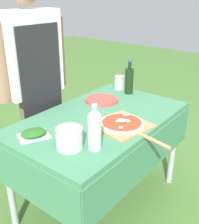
{
  "coord_description": "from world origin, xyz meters",
  "views": [
    {
      "loc": [
        -1.39,
        -1.09,
        1.57
      ],
      "look_at": [
        -0.01,
        0.0,
        0.79
      ],
      "focal_mm": 45.0,
      "sensor_mm": 36.0,
      "label": 1
    }
  ],
  "objects_px": {
    "plate_stack": "(102,100)",
    "sauce_jar": "(119,83)",
    "oil_bottle": "(129,80)",
    "mixing_tub": "(69,138)",
    "pizza_on_peel": "(123,124)",
    "water_bottle": "(95,128)",
    "herb_container": "(34,133)",
    "prep_table": "(100,129)",
    "person_cook": "(33,75)"
  },
  "relations": [
    {
      "from": "plate_stack",
      "to": "oil_bottle",
      "type": "bearing_deg",
      "value": -13.26
    },
    {
      "from": "water_bottle",
      "to": "sauce_jar",
      "type": "height_order",
      "value": "water_bottle"
    },
    {
      "from": "pizza_on_peel",
      "to": "herb_container",
      "type": "xyz_separation_m",
      "value": [
        -0.45,
        0.35,
        0.01
      ]
    },
    {
      "from": "mixing_tub",
      "to": "sauce_jar",
      "type": "relative_size",
      "value": 1.29
    },
    {
      "from": "prep_table",
      "to": "water_bottle",
      "type": "relative_size",
      "value": 4.76
    },
    {
      "from": "oil_bottle",
      "to": "herb_container",
      "type": "bearing_deg",
      "value": 177.93
    },
    {
      "from": "prep_table",
      "to": "person_cook",
      "type": "height_order",
      "value": "person_cook"
    },
    {
      "from": "prep_table",
      "to": "water_bottle",
      "type": "bearing_deg",
      "value": -146.09
    },
    {
      "from": "person_cook",
      "to": "water_bottle",
      "type": "relative_size",
      "value": 6.09
    },
    {
      "from": "pizza_on_peel",
      "to": "water_bottle",
      "type": "distance_m",
      "value": 0.35
    },
    {
      "from": "pizza_on_peel",
      "to": "oil_bottle",
      "type": "xyz_separation_m",
      "value": [
        0.55,
        0.31,
        0.1
      ]
    },
    {
      "from": "oil_bottle",
      "to": "herb_container",
      "type": "distance_m",
      "value": 1.0
    },
    {
      "from": "prep_table",
      "to": "mixing_tub",
      "type": "distance_m",
      "value": 0.47
    },
    {
      "from": "pizza_on_peel",
      "to": "prep_table",
      "type": "bearing_deg",
      "value": 95.22
    },
    {
      "from": "herb_container",
      "to": "water_bottle",
      "type": "bearing_deg",
      "value": -72.62
    },
    {
      "from": "herb_container",
      "to": "mixing_tub",
      "type": "height_order",
      "value": "mixing_tub"
    },
    {
      "from": "prep_table",
      "to": "sauce_jar",
      "type": "bearing_deg",
      "value": 22.28
    },
    {
      "from": "mixing_tub",
      "to": "sauce_jar",
      "type": "height_order",
      "value": "mixing_tub"
    },
    {
      "from": "herb_container",
      "to": "mixing_tub",
      "type": "relative_size",
      "value": 1.46
    },
    {
      "from": "prep_table",
      "to": "sauce_jar",
      "type": "xyz_separation_m",
      "value": [
        0.57,
        0.23,
        0.15
      ]
    },
    {
      "from": "water_bottle",
      "to": "pizza_on_peel",
      "type": "bearing_deg",
      "value": 5.3
    },
    {
      "from": "person_cook",
      "to": "pizza_on_peel",
      "type": "height_order",
      "value": "person_cook"
    },
    {
      "from": "person_cook",
      "to": "pizza_on_peel",
      "type": "xyz_separation_m",
      "value": [
        0.07,
        -0.78,
        -0.21
      ]
    },
    {
      "from": "oil_bottle",
      "to": "mixing_tub",
      "type": "height_order",
      "value": "oil_bottle"
    },
    {
      "from": "pizza_on_peel",
      "to": "water_bottle",
      "type": "relative_size",
      "value": 2.12
    },
    {
      "from": "pizza_on_peel",
      "to": "water_bottle",
      "type": "height_order",
      "value": "water_bottle"
    },
    {
      "from": "water_bottle",
      "to": "sauce_jar",
      "type": "xyz_separation_m",
      "value": [
        0.92,
        0.47,
        -0.08
      ]
    },
    {
      "from": "herb_container",
      "to": "sauce_jar",
      "type": "bearing_deg",
      "value": 5.02
    },
    {
      "from": "oil_bottle",
      "to": "mixing_tub",
      "type": "relative_size",
      "value": 1.9
    },
    {
      "from": "mixing_tub",
      "to": "plate_stack",
      "type": "bearing_deg",
      "value": 23.56
    },
    {
      "from": "prep_table",
      "to": "sauce_jar",
      "type": "height_order",
      "value": "sauce_jar"
    },
    {
      "from": "prep_table",
      "to": "oil_bottle",
      "type": "distance_m",
      "value": 0.58
    },
    {
      "from": "prep_table",
      "to": "plate_stack",
      "type": "relative_size",
      "value": 4.93
    },
    {
      "from": "herb_container",
      "to": "sauce_jar",
      "type": "relative_size",
      "value": 1.88
    },
    {
      "from": "prep_table",
      "to": "plate_stack",
      "type": "height_order",
      "value": "plate_stack"
    },
    {
      "from": "water_bottle",
      "to": "sauce_jar",
      "type": "distance_m",
      "value": 1.04
    },
    {
      "from": "plate_stack",
      "to": "sauce_jar",
      "type": "xyz_separation_m",
      "value": [
        0.33,
        0.06,
        0.04
      ]
    },
    {
      "from": "person_cook",
      "to": "oil_bottle",
      "type": "height_order",
      "value": "person_cook"
    },
    {
      "from": "herb_container",
      "to": "plate_stack",
      "type": "relative_size",
      "value": 0.85
    },
    {
      "from": "pizza_on_peel",
      "to": "sauce_jar",
      "type": "relative_size",
      "value": 4.85
    },
    {
      "from": "water_bottle",
      "to": "sauce_jar",
      "type": "bearing_deg",
      "value": 27.02
    },
    {
      "from": "plate_stack",
      "to": "prep_table",
      "type": "bearing_deg",
      "value": -144.15
    },
    {
      "from": "oil_bottle",
      "to": "sauce_jar",
      "type": "bearing_deg",
      "value": 71.51
    },
    {
      "from": "person_cook",
      "to": "plate_stack",
      "type": "distance_m",
      "value": 0.56
    },
    {
      "from": "oil_bottle",
      "to": "sauce_jar",
      "type": "height_order",
      "value": "oil_bottle"
    },
    {
      "from": "oil_bottle",
      "to": "herb_container",
      "type": "height_order",
      "value": "oil_bottle"
    },
    {
      "from": "plate_stack",
      "to": "sauce_jar",
      "type": "relative_size",
      "value": 2.21
    },
    {
      "from": "sauce_jar",
      "to": "pizza_on_peel",
      "type": "bearing_deg",
      "value": -143.47
    },
    {
      "from": "person_cook",
      "to": "oil_bottle",
      "type": "bearing_deg",
      "value": 146.86
    },
    {
      "from": "sauce_jar",
      "to": "person_cook",
      "type": "bearing_deg",
      "value": 152.76
    }
  ]
}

